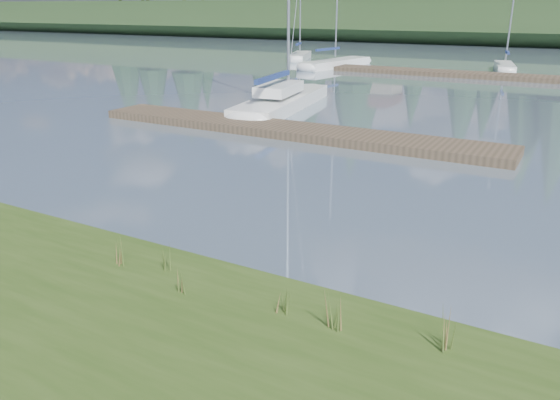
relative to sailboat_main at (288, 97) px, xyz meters
The scene contains 15 objects.
ground 17.13m from the sailboat_main, 66.42° to the left, with size 200.00×200.00×0.00m, color slate.
ridge 59.13m from the sailboat_main, 83.34° to the left, with size 200.00×20.00×5.00m, color #203319.
sailboat_main is the anchor object (origin of this frame).
dock_near 6.03m from the sailboat_main, 61.77° to the right, with size 16.00×2.00×0.30m, color #4C3D2C.
dock_far 18.02m from the sailboat_main, 60.58° to the left, with size 26.00×2.20×0.30m, color #4C3D2C.
sailboat_bg_0 24.13m from the sailboat_main, 115.86° to the left, with size 3.41×6.67×9.75m.
sailboat_bg_1 18.52m from the sailboat_main, 105.70° to the left, with size 3.14×8.72×12.70m.
sailboat_bg_2 21.77m from the sailboat_main, 72.26° to the left, with size 2.36×6.04×9.14m.
weed_0 17.89m from the sailboat_main, 67.90° to the right, with size 0.17×0.14×0.50m.
weed_1 18.53m from the sailboat_main, 66.32° to the right, with size 0.17×0.14×0.46m.
weed_2 19.47m from the sailboat_main, 59.64° to the right, with size 0.17×0.14×0.67m.
weed_3 17.78m from the sailboat_main, 70.52° to the right, with size 0.17×0.14×0.61m.
weed_4 19.06m from the sailboat_main, 61.45° to the right, with size 0.17×0.14×0.47m.
weed_5 19.99m from the sailboat_main, 55.58° to the right, with size 0.17×0.14×0.68m.
mud_lip 17.32m from the sailboat_main, 66.70° to the right, with size 60.00×0.50×0.14m, color #33281C.
Camera 1 is at (5.47, -8.34, 4.43)m, focal length 35.00 mm.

